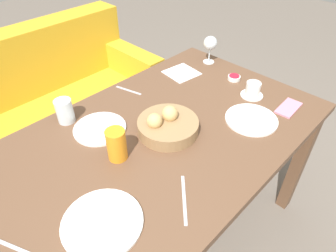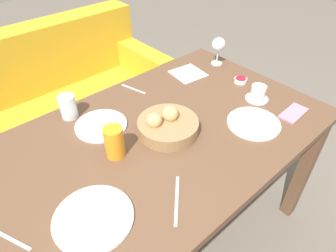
{
  "view_description": "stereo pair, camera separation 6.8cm",
  "coord_description": "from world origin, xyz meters",
  "px_view_note": "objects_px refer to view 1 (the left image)",
  "views": [
    {
      "loc": [
        -0.64,
        -0.68,
        1.59
      ],
      "look_at": [
        0.05,
        -0.01,
        0.8
      ],
      "focal_mm": 32.0,
      "sensor_mm": 36.0,
      "label": 1
    },
    {
      "loc": [
        -0.59,
        -0.72,
        1.59
      ],
      "look_at": [
        0.05,
        -0.01,
        0.8
      ],
      "focal_mm": 32.0,
      "sensor_mm": 36.0,
      "label": 2
    }
  ],
  "objects_px": {
    "bread_basket": "(167,125)",
    "spoon_coffee": "(129,90)",
    "juice_glass": "(117,145)",
    "plate_near_right": "(251,119)",
    "plate_far_center": "(100,128)",
    "fork_silver": "(184,199)",
    "plate_near_left": "(102,222)",
    "jam_bowl_berry": "(234,78)",
    "coffee_cup": "(253,90)",
    "knife_silver": "(13,247)",
    "wine_glass": "(210,44)",
    "napkin": "(182,73)",
    "cell_phone": "(289,108)",
    "couch": "(54,114)",
    "water_tumbler": "(65,111)"
  },
  "relations": [
    {
      "from": "plate_far_center",
      "to": "spoon_coffee",
      "type": "height_order",
      "value": "plate_far_center"
    },
    {
      "from": "wine_glass",
      "to": "cell_phone",
      "type": "distance_m",
      "value": 0.57
    },
    {
      "from": "water_tumbler",
      "to": "cell_phone",
      "type": "relative_size",
      "value": 0.7
    },
    {
      "from": "bread_basket",
      "to": "spoon_coffee",
      "type": "relative_size",
      "value": 1.72
    },
    {
      "from": "jam_bowl_berry",
      "to": "spoon_coffee",
      "type": "bearing_deg",
      "value": 145.24
    },
    {
      "from": "plate_near_right",
      "to": "plate_far_center",
      "type": "bearing_deg",
      "value": 139.45
    },
    {
      "from": "plate_far_center",
      "to": "cell_phone",
      "type": "height_order",
      "value": "plate_far_center"
    },
    {
      "from": "bread_basket",
      "to": "spoon_coffee",
      "type": "xyz_separation_m",
      "value": [
        0.09,
        0.36,
        -0.03
      ]
    },
    {
      "from": "fork_silver",
      "to": "spoon_coffee",
      "type": "distance_m",
      "value": 0.71
    },
    {
      "from": "bread_basket",
      "to": "plate_near_left",
      "type": "relative_size",
      "value": 1.0
    },
    {
      "from": "jam_bowl_berry",
      "to": "couch",
      "type": "bearing_deg",
      "value": 119.43
    },
    {
      "from": "knife_silver",
      "to": "cell_phone",
      "type": "distance_m",
      "value": 1.21
    },
    {
      "from": "coffee_cup",
      "to": "plate_near_left",
      "type": "bearing_deg",
      "value": -176.86
    },
    {
      "from": "wine_glass",
      "to": "knife_silver",
      "type": "relative_size",
      "value": 0.83
    },
    {
      "from": "bread_basket",
      "to": "wine_glass",
      "type": "xyz_separation_m",
      "value": [
        0.61,
        0.26,
        0.08
      ]
    },
    {
      "from": "bread_basket",
      "to": "juice_glass",
      "type": "height_order",
      "value": "juice_glass"
    },
    {
      "from": "wine_glass",
      "to": "napkin",
      "type": "relative_size",
      "value": 0.87
    },
    {
      "from": "plate_near_left",
      "to": "juice_glass",
      "type": "bearing_deg",
      "value": 41.67
    },
    {
      "from": "plate_far_center",
      "to": "juice_glass",
      "type": "distance_m",
      "value": 0.2
    },
    {
      "from": "fork_silver",
      "to": "plate_near_right",
      "type": "bearing_deg",
      "value": 7.49
    },
    {
      "from": "knife_silver",
      "to": "spoon_coffee",
      "type": "xyz_separation_m",
      "value": [
        0.77,
        0.4,
        0.0
      ]
    },
    {
      "from": "coffee_cup",
      "to": "napkin",
      "type": "relative_size",
      "value": 0.61
    },
    {
      "from": "juice_glass",
      "to": "spoon_coffee",
      "type": "relative_size",
      "value": 0.87
    },
    {
      "from": "wine_glass",
      "to": "spoon_coffee",
      "type": "bearing_deg",
      "value": 169.03
    },
    {
      "from": "plate_far_center",
      "to": "cell_phone",
      "type": "relative_size",
      "value": 1.45
    },
    {
      "from": "plate_near_right",
      "to": "napkin",
      "type": "xyz_separation_m",
      "value": [
        0.1,
        0.5,
        -0.0
      ]
    },
    {
      "from": "plate_near_left",
      "to": "cell_phone",
      "type": "xyz_separation_m",
      "value": [
        0.96,
        -0.13,
        -0.0
      ]
    },
    {
      "from": "bread_basket",
      "to": "jam_bowl_berry",
      "type": "distance_m",
      "value": 0.55
    },
    {
      "from": "plate_far_center",
      "to": "jam_bowl_berry",
      "type": "bearing_deg",
      "value": -13.18
    },
    {
      "from": "plate_near_left",
      "to": "fork_silver",
      "type": "bearing_deg",
      "value": -26.61
    },
    {
      "from": "couch",
      "to": "napkin",
      "type": "distance_m",
      "value": 1.02
    },
    {
      "from": "juice_glass",
      "to": "wine_glass",
      "type": "distance_m",
      "value": 0.88
    },
    {
      "from": "bread_basket",
      "to": "fork_silver",
      "type": "distance_m",
      "value": 0.35
    },
    {
      "from": "bread_basket",
      "to": "juice_glass",
      "type": "bearing_deg",
      "value": 172.75
    },
    {
      "from": "bread_basket",
      "to": "coffee_cup",
      "type": "bearing_deg",
      "value": -12.79
    },
    {
      "from": "knife_silver",
      "to": "water_tumbler",
      "type": "bearing_deg",
      "value": 43.62
    },
    {
      "from": "couch",
      "to": "jam_bowl_berry",
      "type": "relative_size",
      "value": 21.78
    },
    {
      "from": "bread_basket",
      "to": "coffee_cup",
      "type": "xyz_separation_m",
      "value": [
        0.48,
        -0.11,
        -0.0
      ]
    },
    {
      "from": "plate_far_center",
      "to": "napkin",
      "type": "bearing_deg",
      "value": 6.83
    },
    {
      "from": "couch",
      "to": "plate_near_left",
      "type": "xyz_separation_m",
      "value": [
        -0.41,
        -1.24,
        0.46
      ]
    },
    {
      "from": "napkin",
      "to": "knife_silver",
      "type": "bearing_deg",
      "value": -163.39
    },
    {
      "from": "juice_glass",
      "to": "wine_glass",
      "type": "xyz_separation_m",
      "value": [
        0.85,
        0.23,
        0.05
      ]
    },
    {
      "from": "wine_glass",
      "to": "jam_bowl_berry",
      "type": "xyz_separation_m",
      "value": [
        -0.06,
        -0.22,
        -0.1
      ]
    },
    {
      "from": "bread_basket",
      "to": "knife_silver",
      "type": "relative_size",
      "value": 1.36
    },
    {
      "from": "jam_bowl_berry",
      "to": "plate_near_left",
      "type": "bearing_deg",
      "value": -168.6
    },
    {
      "from": "spoon_coffee",
      "to": "cell_phone",
      "type": "distance_m",
      "value": 0.77
    },
    {
      "from": "plate_near_left",
      "to": "jam_bowl_berry",
      "type": "xyz_separation_m",
      "value": [
        1.0,
        0.2,
        0.01
      ]
    },
    {
      "from": "plate_near_left",
      "to": "fork_silver",
      "type": "xyz_separation_m",
      "value": [
        0.24,
        -0.12,
        -0.0
      ]
    },
    {
      "from": "juice_glass",
      "to": "jam_bowl_berry",
      "type": "xyz_separation_m",
      "value": [
        0.79,
        0.01,
        -0.05
      ]
    },
    {
      "from": "plate_far_center",
      "to": "wine_glass",
      "type": "xyz_separation_m",
      "value": [
        0.8,
        0.04,
        0.11
      ]
    }
  ]
}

